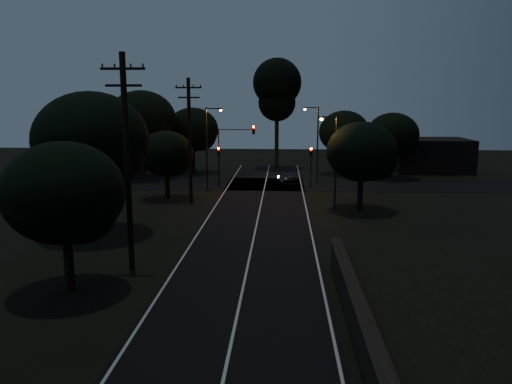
{
  "coord_description": "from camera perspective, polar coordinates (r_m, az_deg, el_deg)",
  "views": [
    {
      "loc": [
        1.81,
        -9.49,
        8.71
      ],
      "look_at": [
        0.0,
        24.0,
        2.5
      ],
      "focal_mm": 35.0,
      "sensor_mm": 36.0,
      "label": 1
    }
  ],
  "objects": [
    {
      "name": "building_right",
      "position": [
        65.43,
        19.27,
        4.02
      ],
      "size": [
        9.0,
        7.0,
        4.0
      ],
      "primitive_type": "cube",
      "color": "black",
      "rests_on": "ground"
    },
    {
      "name": "signal_left",
      "position": [
        50.23,
        -4.27,
        3.75
      ],
      "size": [
        0.28,
        0.35,
        4.1
      ],
      "color": "black",
      "rests_on": "ground"
    },
    {
      "name": "car",
      "position": [
        51.59,
        3.51,
        1.46
      ],
      "size": [
        2.05,
        3.86,
        1.25
      ],
      "primitive_type": "imported",
      "rotation": [
        0.0,
        0.0,
        3.3
      ],
      "color": "black",
      "rests_on": "ground"
    },
    {
      "name": "utility_pole_far",
      "position": [
        42.34,
        -7.59,
        6.03
      ],
      "size": [
        2.2,
        0.3,
        10.5
      ],
      "color": "black",
      "rests_on": "ground"
    },
    {
      "name": "tree_far_e",
      "position": [
        57.85,
        15.55,
        6.19
      ],
      "size": [
        5.78,
        5.78,
        7.33
      ],
      "color": "black",
      "rests_on": "ground"
    },
    {
      "name": "streetlight_b",
      "position": [
        53.75,
        6.85,
        6.07
      ],
      "size": [
        1.66,
        0.26,
        8.0
      ],
      "color": "black",
      "rests_on": "ground"
    },
    {
      "name": "tree_left_b",
      "position": [
        23.81,
        -20.78,
        -0.41
      ],
      "size": [
        5.45,
        5.45,
        6.93
      ],
      "color": "black",
      "rests_on": "ground"
    },
    {
      "name": "tree_right_a",
      "position": [
        40.1,
        12.28,
        4.34
      ],
      "size": [
        5.55,
        5.55,
        7.06
      ],
      "color": "black",
      "rests_on": "ground"
    },
    {
      "name": "road_surface",
      "position": [
        41.57,
        0.53,
        -1.59
      ],
      "size": [
        60.0,
        70.0,
        0.03
      ],
      "color": "black",
      "rests_on": "ground"
    },
    {
      "name": "tree_far_ne",
      "position": [
        59.95,
        10.24,
        6.63
      ],
      "size": [
        5.92,
        5.92,
        7.49
      ],
      "color": "black",
      "rests_on": "ground"
    },
    {
      "name": "utility_pole_mid",
      "position": [
        25.87,
        -14.53,
        3.56
      ],
      "size": [
        2.2,
        0.3,
        11.0
      ],
      "color": "black",
      "rests_on": "ground"
    },
    {
      "name": "signal_right",
      "position": [
        49.9,
        6.29,
        3.67
      ],
      "size": [
        0.28,
        0.35,
        4.1
      ],
      "color": "black",
      "rests_on": "ground"
    },
    {
      "name": "tree_left_c",
      "position": [
        33.68,
        -17.96,
        5.37
      ],
      "size": [
        7.34,
        7.34,
        9.28
      ],
      "color": "black",
      "rests_on": "ground"
    },
    {
      "name": "tree_left_d",
      "position": [
        44.81,
        -10.03,
        4.19
      ],
      "size": [
        4.77,
        4.77,
        6.05
      ],
      "color": "black",
      "rests_on": "ground"
    },
    {
      "name": "building_left",
      "position": [
        65.56,
        -16.41,
        4.37
      ],
      "size": [
        10.0,
        8.0,
        4.4
      ],
      "primitive_type": "cube",
      "color": "black",
      "rests_on": "ground"
    },
    {
      "name": "signal_mast",
      "position": [
        49.89,
        -2.36,
        5.46
      ],
      "size": [
        3.7,
        0.35,
        6.25
      ],
      "color": "black",
      "rests_on": "ground"
    },
    {
      "name": "tree_far_w",
      "position": [
        57.52,
        -12.71,
        7.89
      ],
      "size": [
        7.67,
        7.67,
        9.78
      ],
      "color": "black",
      "rests_on": "ground"
    },
    {
      "name": "tall_pine",
      "position": [
        64.5,
        2.42,
        11.66
      ],
      "size": [
        6.13,
        6.13,
        13.93
      ],
      "color": "black",
      "rests_on": "ground"
    },
    {
      "name": "streetlight_a",
      "position": [
        48.19,
        -5.44,
        5.6
      ],
      "size": [
        1.66,
        0.26,
        8.0
      ],
      "color": "black",
      "rests_on": "ground"
    },
    {
      "name": "tree_far_nw",
      "position": [
        60.41,
        -7.06,
        6.96
      ],
      "size": [
        6.18,
        6.18,
        7.83
      ],
      "color": "black",
      "rests_on": "ground"
    },
    {
      "name": "streetlight_c",
      "position": [
        39.93,
        8.87,
        4.1
      ],
      "size": [
        1.46,
        0.26,
        7.5
      ],
      "color": "black",
      "rests_on": "ground"
    }
  ]
}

